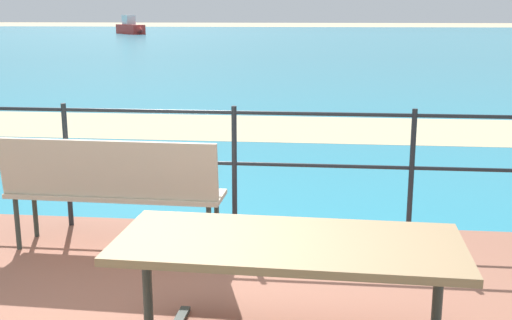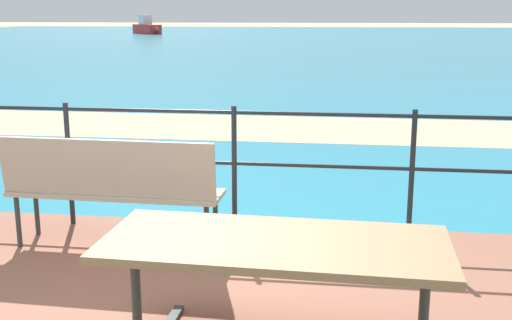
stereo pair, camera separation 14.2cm
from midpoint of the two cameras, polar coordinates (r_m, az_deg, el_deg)
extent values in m
cube|color=teal|center=(42.86, 6.79, 10.42)|extent=(90.00, 90.00, 0.01)
cube|color=tan|center=(10.75, 3.27, 2.85)|extent=(54.01, 2.66, 0.01)
cube|color=#8C704C|center=(3.09, 3.04, -7.52)|extent=(1.69, 0.77, 0.04)
cube|color=#8C704C|center=(3.78, 4.07, -8.97)|extent=(1.67, 0.31, 0.04)
cylinder|color=#2D3833|center=(3.39, -9.41, -12.79)|extent=(0.05, 0.05, 0.76)
cube|color=#BCAD93|center=(5.19, -11.66, -2.88)|extent=(1.72, 0.44, 0.04)
cube|color=#BCAD93|center=(4.97, -12.53, -0.71)|extent=(1.71, 0.13, 0.45)
cylinder|color=#2D3833|center=(5.18, -2.86, -5.25)|extent=(0.04, 0.04, 0.45)
cylinder|color=#2D3833|center=(4.90, -3.60, -6.34)|extent=(0.04, 0.04, 0.45)
cylinder|color=#2D3833|center=(5.70, -18.36, -4.20)|extent=(0.04, 0.04, 0.45)
cylinder|color=#2D3833|center=(5.45, -19.81, -5.10)|extent=(0.04, 0.04, 0.45)
cylinder|color=#1E2328|center=(5.82, -15.69, -0.36)|extent=(0.04, 0.04, 1.09)
cylinder|color=#1E2328|center=(5.41, -1.20, -0.87)|extent=(0.04, 0.04, 1.09)
cylinder|color=#1E2328|center=(5.39, 14.49, -1.35)|extent=(0.04, 0.04, 1.09)
cylinder|color=#1E2328|center=(5.32, -1.23, 4.28)|extent=(5.90, 0.03, 0.03)
cylinder|color=#1E2328|center=(5.40, -1.20, -0.30)|extent=(5.90, 0.03, 0.03)
cube|color=red|center=(60.33, -9.67, 11.47)|extent=(3.59, 4.08, 0.83)
cube|color=silver|center=(60.61, -9.82, 12.26)|extent=(1.49, 1.57, 0.85)
cone|color=red|center=(58.10, -8.79, 11.45)|extent=(0.90, 0.86, 0.75)
camera|label=1|loc=(0.07, -89.25, 0.17)|focal=44.72mm
camera|label=2|loc=(0.07, 90.75, -0.17)|focal=44.72mm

